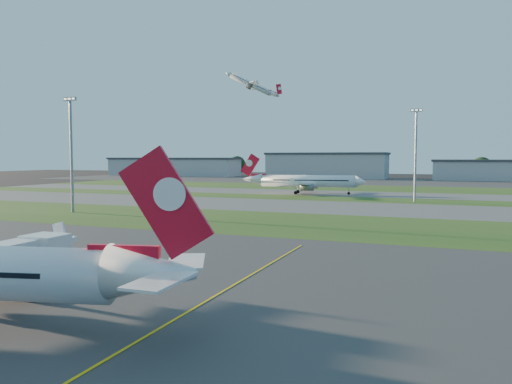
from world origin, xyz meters
The scene contains 19 objects.
ground centered at (0.00, 0.00, 0.00)m, with size 700.00×700.00×0.00m, color black.
apron_near centered at (0.00, 0.00, 0.01)m, with size 300.00×70.00×0.01m, color #333335.
grass_strip_a centered at (0.00, 52.00, 0.01)m, with size 300.00×34.00×0.01m, color #254918.
taxiway_a centered at (0.00, 85.00, 0.01)m, with size 300.00×32.00×0.01m, color #515154.
grass_strip_b centered at (0.00, 110.00, 0.01)m, with size 300.00×18.00×0.01m, color #254918.
taxiway_b centered at (0.00, 132.00, 0.01)m, with size 300.00×26.00×0.01m, color #515154.
grass_strip_c centered at (0.00, 165.00, 0.01)m, with size 300.00×40.00×0.01m, color #254918.
apron_far centered at (0.00, 225.00, 0.01)m, with size 400.00×80.00×0.01m, color #333335.
yellow_line centered at (5.00, 0.00, 0.00)m, with size 0.25×60.00×0.02m, color gold.
airliner_taxiing centered at (-21.12, 125.72, 4.30)m, with size 39.09×32.94×12.25m.
airliner_departing centered at (-79.74, 220.82, 52.56)m, with size 27.67×23.69×9.44m.
light_mast_west centered at (-55.00, 52.00, 14.81)m, with size 3.20×0.70×25.80m.
light_mast_centre centered at (15.00, 108.00, 14.81)m, with size 3.20×0.70×25.80m.
hangar_far_west centered at (-150.00, 255.00, 6.14)m, with size 91.80×23.00×12.20m.
hangar_west centered at (-45.00, 255.00, 7.64)m, with size 71.40×23.00×15.20m.
tree_far_west centered at (-190.00, 268.00, 6.49)m, with size 11.00×11.00×12.00m.
tree_west centered at (-110.00, 270.00, 7.14)m, with size 12.10×12.10×13.20m.
tree_mid_west centered at (-20.00, 266.00, 5.84)m, with size 9.90×9.90×10.80m.
tree_mid_east centered at (40.00, 269.00, 6.81)m, with size 11.55×11.55×12.60m.
Camera 1 is at (24.43, -37.04, 12.46)m, focal length 35.00 mm.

